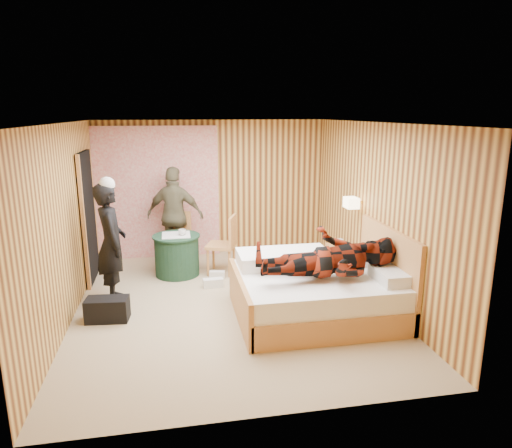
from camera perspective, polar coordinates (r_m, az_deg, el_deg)
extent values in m
cube|color=tan|center=(6.55, -3.20, -9.92)|extent=(4.20, 5.00, 0.01)
cube|color=silver|center=(6.00, -3.52, 12.50)|extent=(4.20, 5.00, 0.01)
cube|color=#E9BC59|center=(8.60, -5.46, 4.50)|extent=(4.20, 0.02, 2.50)
cube|color=#E9BC59|center=(6.26, -22.78, -0.06)|extent=(0.02, 5.00, 2.50)
cube|color=#E9BC59|center=(6.74, 14.66, 1.50)|extent=(0.02, 5.00, 2.50)
cube|color=beige|center=(8.51, -12.14, 3.81)|extent=(2.20, 0.08, 2.40)
cube|color=black|center=(7.64, -20.22, 0.80)|extent=(0.06, 0.90, 2.05)
cylinder|color=gold|center=(7.09, 12.43, 2.64)|extent=(0.18, 0.04, 0.04)
cube|color=beige|center=(7.06, 11.83, 2.63)|extent=(0.18, 0.24, 0.16)
cube|color=tan|center=(6.20, 7.77, -9.87)|extent=(2.10, 1.68, 0.31)
cube|color=white|center=(6.09, 7.86, -7.39)|extent=(2.03, 1.61, 0.26)
cube|color=tan|center=(5.92, -2.00, -9.49)|extent=(0.06, 1.68, 0.59)
cube|color=tan|center=(6.40, 16.12, -5.50)|extent=(0.06, 1.68, 1.15)
cube|color=silver|center=(5.98, 16.63, -6.17)|extent=(0.40, 0.58, 0.15)
cube|color=silver|center=(6.66, 13.55, -3.92)|extent=(0.40, 0.58, 0.15)
cube|color=white|center=(6.35, 3.44, -4.24)|extent=(1.26, 0.63, 0.19)
cube|color=tan|center=(7.45, 10.70, -4.88)|extent=(0.40, 0.56, 0.56)
cube|color=tan|center=(7.39, 10.76, -3.58)|extent=(0.42, 0.58, 0.03)
cylinder|color=#1E412D|center=(7.66, -9.85, -3.91)|extent=(0.72, 0.72, 0.66)
cylinder|color=#1E412D|center=(7.56, -9.95, -1.51)|extent=(0.77, 0.77, 0.03)
cube|color=silver|center=(7.56, -9.96, -1.36)|extent=(0.57, 0.57, 0.01)
cube|color=tan|center=(8.14, -9.95, -1.95)|extent=(0.56, 0.56, 0.05)
cube|color=tan|center=(8.25, -9.49, 0.06)|extent=(0.40, 0.21, 0.46)
cylinder|color=tan|center=(8.13, -11.46, -3.78)|extent=(0.04, 0.04, 0.43)
cylinder|color=tan|center=(8.29, -8.33, -3.29)|extent=(0.04, 0.04, 0.43)
cube|color=tan|center=(7.60, -4.40, -2.70)|extent=(0.57, 0.57, 0.05)
cube|color=tan|center=(7.49, -2.94, -0.83)|extent=(0.19, 0.43, 0.49)
cylinder|color=tan|center=(7.89, -5.34, -4.01)|extent=(0.04, 0.04, 0.46)
cylinder|color=tan|center=(7.47, -3.34, -4.99)|extent=(0.04, 0.04, 0.46)
cube|color=black|center=(6.30, -18.08, -10.11)|extent=(0.56, 0.34, 0.30)
cube|color=silver|center=(7.52, -4.88, -6.30)|extent=(0.26, 0.15, 0.11)
cube|color=silver|center=(7.13, -5.38, -7.33)|extent=(0.31, 0.14, 0.14)
imported|color=black|center=(6.68, -17.64, -2.32)|extent=(0.54, 0.70, 1.71)
imported|color=brown|center=(8.15, -10.08, 1.04)|extent=(1.09, 0.71, 1.72)
imported|color=maroon|center=(5.75, 9.14, -2.83)|extent=(0.86, 0.67, 1.77)
imported|color=silver|center=(7.32, 10.94, -2.87)|extent=(0.21, 0.25, 0.02)
imported|color=silver|center=(7.31, 10.95, -2.71)|extent=(0.18, 0.24, 0.02)
imported|color=silver|center=(7.47, 10.45, -2.21)|extent=(0.13, 0.13, 0.09)
imported|color=silver|center=(7.50, -9.21, -1.03)|extent=(0.15, 0.15, 0.10)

